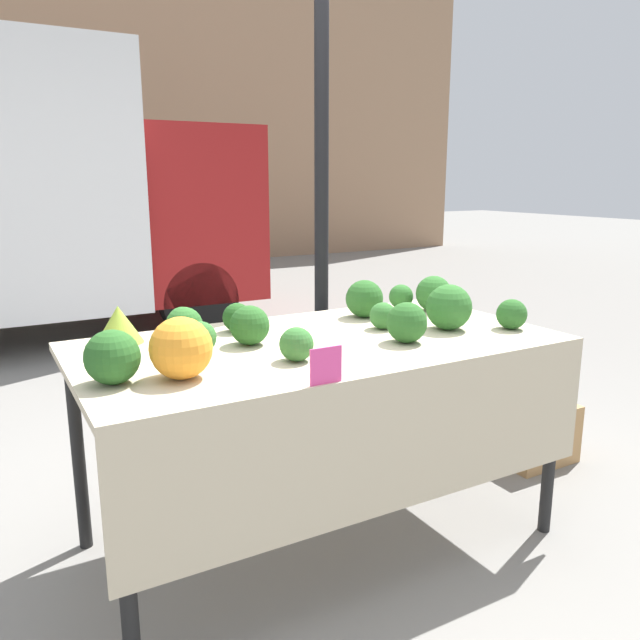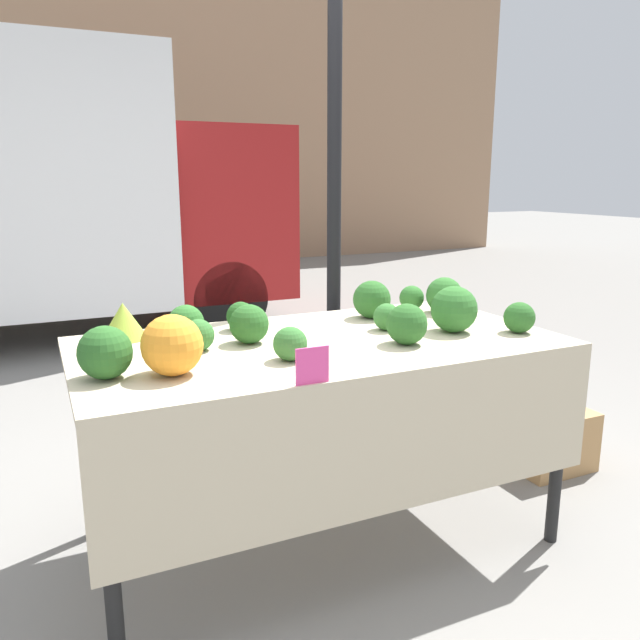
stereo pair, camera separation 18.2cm
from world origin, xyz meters
name	(u,v)px [view 1 (the left image)]	position (x,y,z in m)	size (l,w,h in m)	color
ground_plane	(320,538)	(0.00, 0.00, 0.00)	(40.00, 40.00, 0.00)	gray
building_facade	(30,49)	(0.00, 8.96, 3.37)	(16.00, 0.60, 6.74)	#9E7A5B
tent_pole	(321,231)	(0.39, 0.68, 1.20)	(0.07, 0.07, 2.40)	black
market_table	(329,370)	(0.00, -0.07, 0.75)	(1.83, 0.95, 0.85)	beige
orange_cauliflower	(181,348)	(-0.60, -0.20, 0.94)	(0.20, 0.20, 0.20)	orange
romanesco_head	(119,324)	(-0.68, 0.34, 0.92)	(0.18, 0.18, 0.14)	#93B238
broccoli_head_0	(250,325)	(-0.26, 0.07, 0.92)	(0.15, 0.15, 0.15)	#285B23
broccoli_head_1	(434,294)	(0.73, 0.21, 0.93)	(0.17, 0.17, 0.17)	#2D6628
broccoli_head_2	(512,314)	(0.78, -0.23, 0.91)	(0.12, 0.12, 0.12)	#285B23
broccoli_head_3	(407,323)	(0.27, -0.19, 0.92)	(0.15, 0.15, 0.15)	#285B23
broccoli_head_4	(112,357)	(-0.80, -0.15, 0.93)	(0.17, 0.17, 0.17)	#285B23
broccoli_head_5	(401,297)	(0.63, 0.33, 0.90)	(0.12, 0.12, 0.12)	#2D6628
broccoli_head_6	(184,325)	(-0.47, 0.21, 0.92)	(0.14, 0.14, 0.14)	#2D6628
broccoli_head_7	(182,321)	(-0.43, 0.34, 0.90)	(0.11, 0.11, 0.11)	#336B2D
broccoli_head_8	(364,299)	(0.37, 0.26, 0.93)	(0.17, 0.17, 0.17)	#285B23
broccoli_head_9	(383,316)	(0.32, 0.03, 0.90)	(0.11, 0.11, 0.11)	#336B2D
broccoli_head_10	(296,344)	(-0.21, -0.20, 0.90)	(0.12, 0.12, 0.12)	#336B2D
broccoli_head_11	(200,337)	(-0.46, 0.05, 0.90)	(0.12, 0.12, 0.12)	#336B2D
broccoli_head_12	(237,317)	(-0.22, 0.28, 0.90)	(0.12, 0.12, 0.12)	#23511E
broccoli_head_13	(449,307)	(0.55, -0.11, 0.94)	(0.19, 0.19, 0.19)	#2D6628
price_sign	(326,366)	(-0.24, -0.46, 0.90)	(0.11, 0.01, 0.11)	#EF4793
produce_crate	(534,432)	(1.34, 0.09, 0.15)	(0.39, 0.29, 0.31)	tan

